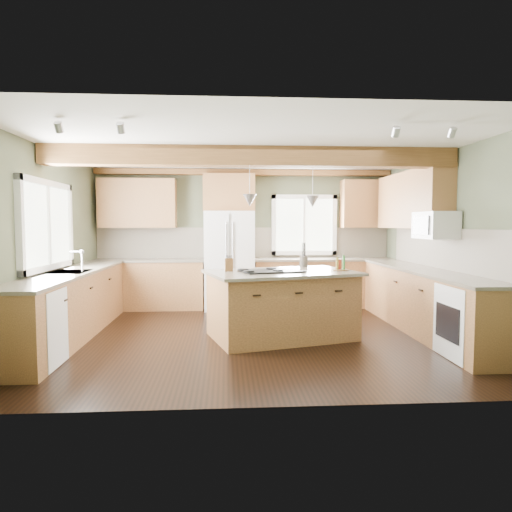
{
  "coord_description": "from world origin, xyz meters",
  "views": [
    {
      "loc": [
        -0.36,
        -6.28,
        1.56
      ],
      "look_at": [
        0.07,
        0.3,
        1.1
      ],
      "focal_mm": 32.0,
      "sensor_mm": 36.0,
      "label": 1
    }
  ],
  "objects": [
    {
      "name": "pendant_right",
      "position": [
        0.84,
        0.02,
        1.88
      ],
      "size": [
        0.18,
        0.18,
        0.16
      ],
      "primitive_type": "cone",
      "rotation": [
        3.14,
        0.0,
        0.0
      ],
      "color": "#B2B2B7",
      "rests_on": "ceiling"
    },
    {
      "name": "knife_block",
      "position": [
        -0.32,
        -0.05,
        1.01
      ],
      "size": [
        0.11,
        0.09,
        0.18
      ],
      "primitive_type": "cube",
      "rotation": [
        0.0,
        0.0,
        0.08
      ],
      "color": "brown",
      "rests_on": "island_top"
    },
    {
      "name": "ceiling",
      "position": [
        0.0,
        0.0,
        2.6
      ],
      "size": [
        5.6,
        5.6,
        0.0
      ],
      "primitive_type": "plane",
      "rotation": [
        3.14,
        0.0,
        0.0
      ],
      "color": "silver",
      "rests_on": "wall_back"
    },
    {
      "name": "bottle_tray",
      "position": [
        1.24,
        -0.03,
        1.02
      ],
      "size": [
        0.28,
        0.28,
        0.2
      ],
      "primitive_type": null,
      "rotation": [
        0.0,
        0.0,
        0.34
      ],
      "color": "brown",
      "rests_on": "island_top"
    },
    {
      "name": "utensil_crock",
      "position": [
        0.82,
        0.55,
        1.0
      ],
      "size": [
        0.17,
        0.17,
        0.17
      ],
      "primitive_type": "cylinder",
      "rotation": [
        0.0,
        0.0,
        0.52
      ],
      "color": "#413834",
      "rests_on": "island_top"
    },
    {
      "name": "upper_cab_back_corner",
      "position": [
        2.3,
        2.33,
        1.95
      ],
      "size": [
        0.9,
        0.35,
        0.9
      ],
      "primitive_type": "cube",
      "color": "brown",
      "rests_on": "wall_back"
    },
    {
      "name": "base_cab_back_right",
      "position": [
        1.49,
        2.2,
        0.44
      ],
      "size": [
        2.62,
        0.6,
        0.88
      ],
      "primitive_type": "cube",
      "color": "brown",
      "rests_on": "floor"
    },
    {
      "name": "wall_back",
      "position": [
        0.0,
        2.5,
        1.3
      ],
      "size": [
        5.6,
        0.0,
        5.6
      ],
      "primitive_type": "plane",
      "rotation": [
        1.57,
        0.0,
        0.0
      ],
      "color": "#3F4531",
      "rests_on": "ground"
    },
    {
      "name": "island_top",
      "position": [
        0.4,
        -0.1,
        0.9
      ],
      "size": [
        2.23,
        1.74,
        0.04
      ],
      "primitive_type": "cube",
      "rotation": [
        0.0,
        0.0,
        0.27
      ],
      "color": "#484234",
      "rests_on": "island"
    },
    {
      "name": "counter_back_left",
      "position": [
        -1.79,
        2.2,
        0.9
      ],
      "size": [
        2.06,
        0.64,
        0.04
      ],
      "primitive_type": "cube",
      "color": "#484234",
      "rests_on": "base_cab_back_left"
    },
    {
      "name": "wall_left",
      "position": [
        -2.8,
        0.0,
        1.3
      ],
      "size": [
        0.0,
        5.0,
        5.0
      ],
      "primitive_type": "plane",
      "rotation": [
        1.57,
        0.0,
        1.57
      ],
      "color": "#3F4531",
      "rests_on": "ground"
    },
    {
      "name": "upper_cab_right",
      "position": [
        2.62,
        0.9,
        1.95
      ],
      "size": [
        0.35,
        2.2,
        0.9
      ],
      "primitive_type": "cube",
      "color": "brown",
      "rests_on": "wall_right"
    },
    {
      "name": "upper_cab_over_fridge",
      "position": [
        -0.3,
        2.33,
        2.15
      ],
      "size": [
        0.96,
        0.35,
        0.7
      ],
      "primitive_type": "cube",
      "color": "brown",
      "rests_on": "wall_back"
    },
    {
      "name": "base_cab_back_left",
      "position": [
        -1.79,
        2.2,
        0.44
      ],
      "size": [
        2.02,
        0.6,
        0.88
      ],
      "primitive_type": "cube",
      "color": "brown",
      "rests_on": "floor"
    },
    {
      "name": "counter_left",
      "position": [
        -2.5,
        0.05,
        0.9
      ],
      "size": [
        0.64,
        3.74,
        0.04
      ],
      "primitive_type": "cube",
      "color": "#484234",
      "rests_on": "base_cab_left"
    },
    {
      "name": "island",
      "position": [
        0.4,
        -0.1,
        0.44
      ],
      "size": [
        2.08,
        1.58,
        0.88
      ],
      "primitive_type": "cube",
      "rotation": [
        0.0,
        0.0,
        0.27
      ],
      "color": "brown",
      "rests_on": "floor"
    },
    {
      "name": "microwave",
      "position": [
        2.58,
        -0.05,
        1.55
      ],
      "size": [
        0.4,
        0.7,
        0.38
      ],
      "primitive_type": "cube",
      "color": "white",
      "rests_on": "wall_right"
    },
    {
      "name": "backsplash_back",
      "position": [
        0.0,
        2.48,
        1.21
      ],
      "size": [
        5.58,
        0.03,
        0.58
      ],
      "primitive_type": "cube",
      "color": "brown",
      "rests_on": "wall_back"
    },
    {
      "name": "ceiling_beam",
      "position": [
        0.0,
        -0.1,
        2.47
      ],
      "size": [
        5.55,
        0.26,
        0.26
      ],
      "primitive_type": "cube",
      "color": "#573619",
      "rests_on": "ceiling"
    },
    {
      "name": "backsplash_right",
      "position": [
        2.78,
        0.05,
        1.21
      ],
      "size": [
        0.03,
        3.7,
        0.58
      ],
      "primitive_type": "cube",
      "color": "brown",
      "rests_on": "wall_right"
    },
    {
      "name": "base_cab_right",
      "position": [
        2.5,
        0.05,
        0.44
      ],
      "size": [
        0.6,
        3.7,
        0.88
      ],
      "primitive_type": "cube",
      "color": "brown",
      "rests_on": "floor"
    },
    {
      "name": "upper_cab_back_left",
      "position": [
        -1.99,
        2.33,
        1.95
      ],
      "size": [
        1.4,
        0.35,
        0.9
      ],
      "primitive_type": "cube",
      "color": "brown",
      "rests_on": "wall_back"
    },
    {
      "name": "window_left",
      "position": [
        -2.78,
        0.05,
        1.55
      ],
      "size": [
        0.04,
        1.6,
        1.05
      ],
      "primitive_type": "cube",
      "color": "white",
      "rests_on": "wall_left"
    },
    {
      "name": "pendant_left",
      "position": [
        -0.04,
        -0.23,
        1.88
      ],
      "size": [
        0.18,
        0.18,
        0.16
      ],
      "primitive_type": "cone",
      "rotation": [
        3.14,
        0.0,
        0.0
      ],
      "color": "#B2B2B7",
      "rests_on": "ceiling"
    },
    {
      "name": "counter_back_right",
      "position": [
        1.49,
        2.2,
        0.9
      ],
      "size": [
        2.66,
        0.64,
        0.04
      ],
      "primitive_type": "cube",
      "color": "#484234",
      "rests_on": "base_cab_back_right"
    },
    {
      "name": "oven",
      "position": [
        2.49,
        -1.25,
        0.43
      ],
      "size": [
        0.6,
        0.72,
        0.84
      ],
      "primitive_type": "cube",
      "color": "white",
      "rests_on": "floor"
    },
    {
      "name": "window_back",
      "position": [
        1.15,
        2.48,
        1.55
      ],
      "size": [
        1.1,
        0.04,
        1.0
      ],
      "primitive_type": "cube",
      "color": "white",
      "rests_on": "wall_back"
    },
    {
      "name": "faucet",
      "position": [
        -2.32,
        0.05,
        1.05
      ],
      "size": [
        0.02,
        0.02,
        0.28
      ],
      "primitive_type": "cylinder",
      "color": "#B2B2B7",
      "rests_on": "sink"
    },
    {
      "name": "counter_right",
      "position": [
        2.5,
        0.05,
        0.9
      ],
      "size": [
        0.64,
        3.74,
        0.04
      ],
      "primitive_type": "cube",
      "color": "#484234",
      "rests_on": "base_cab_right"
    },
    {
      "name": "dishwasher",
      "position": [
        -2.49,
        -1.25,
        0.43
      ],
      "size": [
        0.6,
        0.6,
        0.84
      ],
      "primitive_type": "cube",
      "color": "white",
      "rests_on": "floor"
    },
    {
      "name": "cooktop",
      "position": [
        0.25,
        -0.14,
        0.93
      ],
      "size": [
        0.91,
        0.73,
        0.02
      ],
      "primitive_type": "cube",
      "rotation": [
        0.0,
        0.0,
        0.27
      ],
      "color": "black",
      "rests_on": "island_top"
    },
    {
      "name": "base_cab_left",
      "position": [
        -2.5,
        0.05,
        0.44
      ],
      "size": [
        0.6,
        3.7,
        0.88
      ],
      "primitive_type": "cube",
      "color": "brown",
      "rests_on": "floor"
    },
    {
      "name": "soffit_trim",
      "position": [
        0.0,
        2.4,
        2.54
      ],
      "size": [
        5.55,
        0.2,
        0.1
      ],
      "primitive_type": "cube",
      "color": "#573619",
      "rests_on": "ceiling"
    },
    {
      "name": "sink",
      "position": [
        -2.5,
        0.05,
        0.91
      ],
      "size": [
        0.5,
        0.65,
        0.03
      ],
      "primitive_type": "cube",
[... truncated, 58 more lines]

